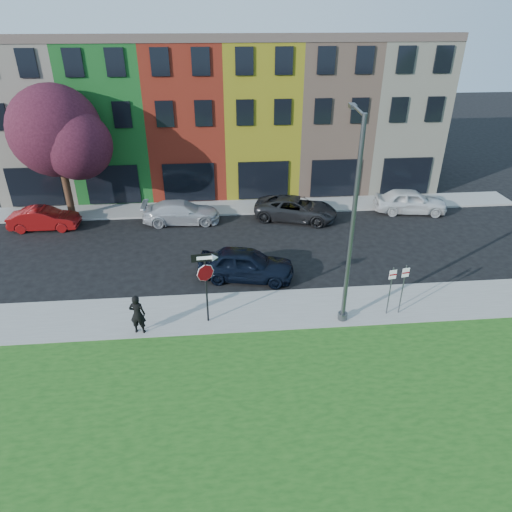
{
  "coord_description": "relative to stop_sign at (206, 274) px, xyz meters",
  "views": [
    {
      "loc": [
        -3.13,
        -13.38,
        11.73
      ],
      "look_at": [
        -1.58,
        4.0,
        2.27
      ],
      "focal_mm": 32.0,
      "sensor_mm": 36.0,
      "label": 1
    }
  ],
  "objects": [
    {
      "name": "ground",
      "position": [
        3.75,
        -2.4,
        -2.41
      ],
      "size": [
        120.0,
        120.0,
        0.0
      ],
      "primitive_type": "plane",
      "color": "black",
      "rests_on": "ground"
    },
    {
      "name": "sidewalk_near",
      "position": [
        5.75,
        0.6,
        -2.35
      ],
      "size": [
        40.0,
        3.0,
        0.12
      ],
      "primitive_type": "cube",
      "color": "gray",
      "rests_on": "ground"
    },
    {
      "name": "sidewalk_far",
      "position": [
        0.75,
        12.6,
        -2.35
      ],
      "size": [
        40.0,
        2.4,
        0.12
      ],
      "primitive_type": "cube",
      "color": "gray",
      "rests_on": "ground"
    },
    {
      "name": "rowhouse_block",
      "position": [
        1.25,
        18.79,
        2.58
      ],
      "size": [
        30.0,
        10.12,
        10.0
      ],
      "color": "beige",
      "rests_on": "ground"
    },
    {
      "name": "stop_sign",
      "position": [
        0.0,
        0.0,
        0.0
      ],
      "size": [
        1.05,
        0.13,
        3.22
      ],
      "rotation": [
        0.0,
        0.0,
        0.08
      ],
      "color": "black",
      "rests_on": "sidewalk_near"
    },
    {
      "name": "man",
      "position": [
        -2.78,
        -0.5,
        -1.41
      ],
      "size": [
        0.74,
        0.58,
        1.75
      ],
      "primitive_type": "imported",
      "rotation": [
        0.0,
        0.0,
        3.01
      ],
      "color": "black",
      "rests_on": "sidewalk_near"
    },
    {
      "name": "sedan_near",
      "position": [
        1.85,
        3.54,
        -1.61
      ],
      "size": [
        3.75,
        5.42,
        1.59
      ],
      "primitive_type": "imported",
      "rotation": [
        0.0,
        0.0,
        1.36
      ],
      "color": "black",
      "rests_on": "ground"
    },
    {
      "name": "parked_car_red",
      "position": [
        -9.84,
        10.38,
        -1.74
      ],
      "size": [
        1.47,
        4.04,
        1.32
      ],
      "primitive_type": "imported",
      "rotation": [
        0.0,
        0.0,
        1.56
      ],
      "color": "maroon",
      "rests_on": "ground"
    },
    {
      "name": "parked_car_silver",
      "position": [
        -1.67,
        10.61,
        -1.72
      ],
      "size": [
        2.01,
        4.75,
        1.37
      ],
      "primitive_type": "imported",
      "rotation": [
        0.0,
        0.0,
        1.56
      ],
      "color": "#AFB0B5",
      "rests_on": "ground"
    },
    {
      "name": "parked_car_dark",
      "position": [
        5.48,
        10.47,
        -1.69
      ],
      "size": [
        5.31,
        6.48,
        1.42
      ],
      "primitive_type": "imported",
      "rotation": [
        0.0,
        0.0,
        1.26
      ],
      "color": "black",
      "rests_on": "ground"
    },
    {
      "name": "parked_car_white",
      "position": [
        13.08,
        10.92,
        -1.63
      ],
      "size": [
        3.22,
        5.11,
        1.55
      ],
      "primitive_type": "imported",
      "rotation": [
        0.0,
        0.0,
        1.42
      ],
      "color": "silver",
      "rests_on": "ground"
    },
    {
      "name": "street_lamp",
      "position": [
        5.71,
        -0.18,
        2.02
      ],
      "size": [
        0.52,
        2.58,
        8.54
      ],
      "rotation": [
        0.0,
        0.0,
        -0.08
      ],
      "color": "#4B4E50",
      "rests_on": "sidewalk_near"
    },
    {
      "name": "parking_sign_a",
      "position": [
        7.69,
        -0.16,
        -0.86
      ],
      "size": [
        0.32,
        0.1,
        2.29
      ],
      "rotation": [
        0.0,
        0.0,
        0.15
      ],
      "color": "#4B4E50",
      "rests_on": "sidewalk_near"
    },
    {
      "name": "parking_sign_b",
      "position": [
        8.24,
        -0.14,
        -0.83
      ],
      "size": [
        0.32,
        0.11,
        2.36
      ],
      "rotation": [
        0.0,
        0.0,
        0.18
      ],
      "color": "#4B4E50",
      "rests_on": "sidewalk_near"
    },
    {
      "name": "tree_purple",
      "position": [
        -8.55,
        12.01,
        2.95
      ],
      "size": [
        6.37,
        5.58,
        8.04
      ],
      "color": "black",
      "rests_on": "sidewalk_far"
    }
  ]
}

